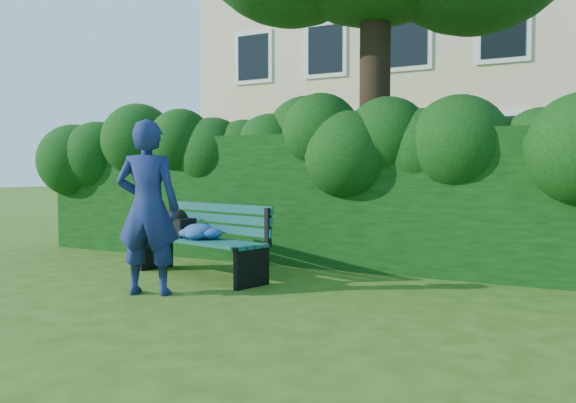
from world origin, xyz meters
The scene contains 5 objects.
ground centered at (0.00, 0.00, 0.00)m, with size 80.00×80.00×0.00m, color #2C4911.
apartment_building centered at (0.00, 13.99, 6.00)m, with size 16.00×8.08×12.00m.
hedge centered at (0.00, 2.20, 0.90)m, with size 10.00×1.00×1.80m.
park_bench centered at (-1.24, 0.59, 0.50)m, with size 1.99×1.03×0.89m.
man_reading centered at (-1.08, -0.50, 0.91)m, with size 0.66×0.44×1.82m, color navy.
Camera 1 is at (2.88, -5.02, 1.28)m, focal length 35.00 mm.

